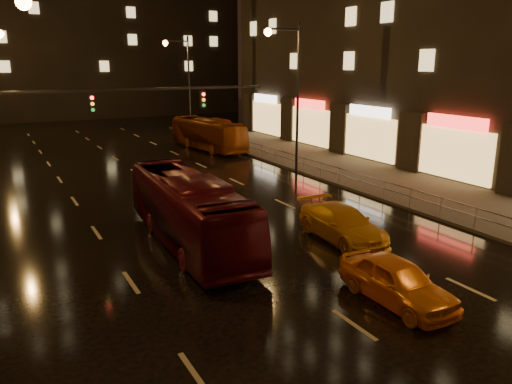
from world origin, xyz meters
TOP-DOWN VIEW (x-y plane):
  - ground at (0.00, 20.00)m, footprint 140.00×140.00m
  - sidewalk_right at (13.50, 15.00)m, footprint 7.00×70.00m
  - traffic_signal at (-5.06, 20.00)m, footprint 15.31×0.32m
  - railing_right at (10.20, 18.00)m, footprint 0.05×56.00m
  - bus_red at (-1.75, 12.75)m, footprint 2.94×10.61m
  - bus_curb at (8.26, 34.30)m, footprint 3.31×10.02m
  - taxi_near at (2.09, 4.50)m, footprint 1.72×4.27m
  - taxi_far at (4.21, 10.00)m, footprint 2.35×5.10m

SIDE VIEW (x-z plane):
  - ground at x=0.00m, z-range 0.00..0.00m
  - sidewalk_right at x=13.50m, z-range 0.00..0.15m
  - taxi_far at x=4.21m, z-range 0.00..1.45m
  - taxi_near at x=2.09m, z-range 0.00..1.45m
  - railing_right at x=10.20m, z-range 0.40..1.40m
  - bus_curb at x=8.26m, z-range 0.00..2.74m
  - bus_red at x=-1.75m, z-range 0.00..2.93m
  - traffic_signal at x=-5.06m, z-range 1.64..7.84m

